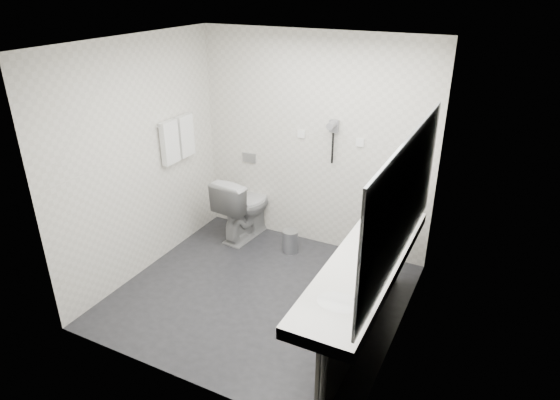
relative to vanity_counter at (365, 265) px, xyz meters
The scene contains 29 objects.
floor 1.39m from the vanity_counter, 169.92° to the left, with size 2.80×2.80×0.00m, color #242428.
ceiling 2.05m from the vanity_counter, 169.92° to the left, with size 2.80×2.80×0.00m, color white.
wall_back 1.93m from the vanity_counter, 126.87° to the left, with size 2.80×2.80×0.00m, color silver.
wall_front 1.64m from the vanity_counter, 135.64° to the right, with size 2.80×2.80×0.00m, color silver.
wall_left 2.57m from the vanity_counter, behind, with size 2.60×2.60×0.00m, color silver.
wall_right 0.56m from the vanity_counter, 36.03° to the left, with size 2.60×2.60×0.00m, color silver.
vanity_counter is the anchor object (origin of this frame).
vanity_panel 0.43m from the vanity_counter, ahead, with size 0.03×2.15×0.75m, color gray.
vanity_post_near 1.12m from the vanity_counter, 86.97° to the right, with size 0.06×0.06×0.75m, color silver.
vanity_post_far 1.12m from the vanity_counter, 86.97° to the left, with size 0.06×0.06×0.75m, color silver.
mirror 0.70m from the vanity_counter, ahead, with size 0.02×2.20×1.05m, color #B2BCC6.
basin_near 0.65m from the vanity_counter, 90.00° to the right, with size 0.40×0.31×0.05m, color white.
basin_far 0.65m from the vanity_counter, 90.00° to the left, with size 0.40×0.31×0.05m, color white.
faucet_near 0.69m from the vanity_counter, 73.30° to the right, with size 0.04×0.04×0.15m, color silver.
faucet_far 0.69m from the vanity_counter, 73.30° to the left, with size 0.04×0.04×0.15m, color silver.
soap_bottle_a 0.11m from the vanity_counter, 140.31° to the left, with size 0.05×0.05×0.12m, color silver.
glass_left 0.28m from the vanity_counter, 51.20° to the left, with size 0.06×0.06×0.11m, color silver.
toilet 2.30m from the vanity_counter, 147.33° to the left, with size 0.46×0.81×0.82m, color white.
flush_plate 2.48m from the vanity_counter, 143.06° to the left, with size 0.18×0.02×0.12m, color #B2B5BA.
pedal_bin 1.79m from the vanity_counter, 137.54° to the left, with size 0.19×0.19×0.26m, color #B2B5BA.
bin_lid 1.75m from the vanity_counter, 137.54° to the left, with size 0.19×0.19×0.01m, color #B2B5BA.
towel_rail 2.69m from the vanity_counter, 163.14° to the left, with size 0.02×0.02×0.62m, color silver.
towel_near 2.59m from the vanity_counter, 166.10° to the left, with size 0.07×0.24×0.48m, color white.
towel_far 2.67m from the vanity_counter, 160.15° to the left, with size 0.07×0.24×0.48m, color white.
dryer_cradle 1.85m from the vanity_counter, 120.76° to the left, with size 0.10×0.04×0.14m, color gray.
dryer_barrel 1.81m from the vanity_counter, 122.01° to the left, with size 0.08×0.08×0.14m, color gray.
dryer_cord 1.76m from the vanity_counter, 121.02° to the left, with size 0.02×0.02×0.35m, color black.
switch_plate_a 2.04m from the vanity_counter, 130.59° to the left, with size 0.09×0.02×0.09m, color white.
switch_plate_b 1.69m from the vanity_counter, 111.13° to the left, with size 0.09×0.02×0.09m, color white.
Camera 1 is at (2.05, -3.62, 3.01)m, focal length 31.22 mm.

